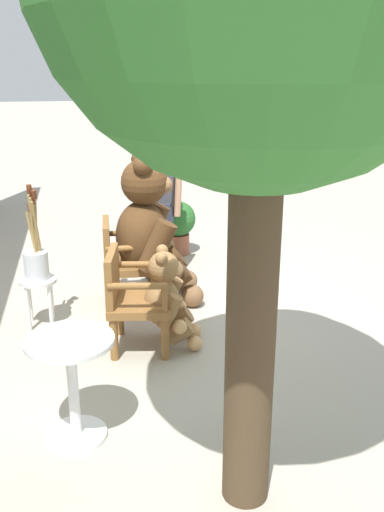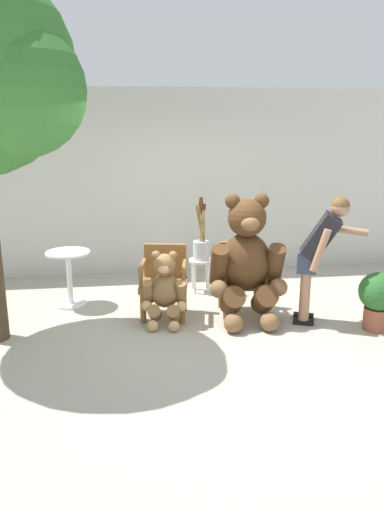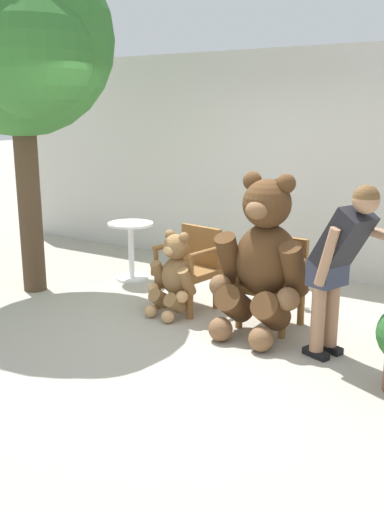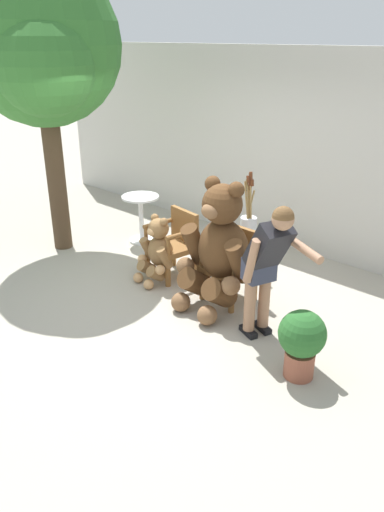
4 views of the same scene
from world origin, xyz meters
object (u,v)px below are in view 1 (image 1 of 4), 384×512
object	(u,v)px
teddy_bear_small	(167,298)
potted_plant	(178,224)
person_visitor	(161,196)
white_stool	(39,290)
wooden_chair_left	(133,297)
brush_bucket	(36,258)
round_side_table	(72,377)
teddy_bear_large	(150,231)
wooden_chair_right	(125,259)

from	to	relation	value
teddy_bear_small	potted_plant	xyz separation A→B (m)	(2.38, -0.48, -0.03)
person_visitor	white_stool	distance (m)	1.83
wooden_chair_left	brush_bucket	world-z (taller)	brush_bucket
brush_bucket	round_side_table	world-z (taller)	brush_bucket
white_stool	round_side_table	size ratio (longest dim) A/B	0.64
round_side_table	teddy_bear_large	bearing A→B (deg)	-19.41
teddy_bear_small	white_stool	distance (m)	1.26
teddy_bear_large	teddy_bear_small	xyz separation A→B (m)	(-0.97, -0.03, -0.31)
wooden_chair_left	teddy_bear_large	distance (m)	1.03
teddy_bear_small	round_side_table	size ratio (longest dim) A/B	1.22
wooden_chair_right	person_visitor	distance (m)	1.02
wooden_chair_left	round_side_table	distance (m)	1.28
wooden_chair_right	potted_plant	xyz separation A→B (m)	(1.40, -0.77, -0.07)
person_visitor	round_side_table	world-z (taller)	person_visitor
person_visitor	white_stool	bearing A→B (deg)	132.10
teddy_bear_large	white_stool	bearing A→B (deg)	109.31
teddy_bear_small	wooden_chair_left	bearing A→B (deg)	86.35
wooden_chair_left	person_visitor	bearing A→B (deg)	-15.26
teddy_bear_large	wooden_chair_right	bearing A→B (deg)	88.66
wooden_chair_right	potted_plant	size ratio (longest dim) A/B	1.26
white_stool	round_side_table	xyz separation A→B (m)	(-1.76, -0.33, 0.09)
round_side_table	brush_bucket	bearing A→B (deg)	10.43
teddy_bear_large	potted_plant	distance (m)	1.54
teddy_bear_large	round_side_table	world-z (taller)	teddy_bear_large
teddy_bear_small	brush_bucket	xyz separation A→B (m)	(0.59, 1.10, 0.24)
teddy_bear_small	round_side_table	bearing A→B (deg)	146.28
teddy_bear_small	brush_bucket	distance (m)	1.28
white_stool	potted_plant	size ratio (longest dim) A/B	0.68
teddy_bear_large	brush_bucket	world-z (taller)	teddy_bear_large
teddy_bear_small	potted_plant	bearing A→B (deg)	-11.47
person_visitor	brush_bucket	distance (m)	1.76
potted_plant	wooden_chair_left	bearing A→B (deg)	161.94
person_visitor	teddy_bear_small	bearing A→B (deg)	173.90
person_visitor	round_side_table	bearing A→B (deg)	161.73
brush_bucket	potted_plant	distance (m)	2.41
brush_bucket	teddy_bear_large	bearing A→B (deg)	-70.69
person_visitor	round_side_table	size ratio (longest dim) A/B	2.10
teddy_bear_small	round_side_table	distance (m)	1.40
teddy_bear_large	round_side_table	size ratio (longest dim) A/B	2.11
white_stool	brush_bucket	xyz separation A→B (m)	(0.00, -0.00, 0.31)
wooden_chair_right	white_stool	size ratio (longest dim) A/B	1.87
wooden_chair_left	person_visitor	xyz separation A→B (m)	(1.75, -0.48, 0.44)
wooden_chair_right	teddy_bear_large	size ratio (longest dim) A/B	0.57
teddy_bear_large	potted_plant	xyz separation A→B (m)	(1.41, -0.51, -0.35)
wooden_chair_right	potted_plant	distance (m)	1.60
teddy_bear_small	white_stool	size ratio (longest dim) A/B	1.91
teddy_bear_small	white_stool	bearing A→B (deg)	61.79
potted_plant	white_stool	bearing A→B (deg)	138.38
wooden_chair_right	round_side_table	world-z (taller)	wooden_chair_right
wooden_chair_left	potted_plant	world-z (taller)	wooden_chair_left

